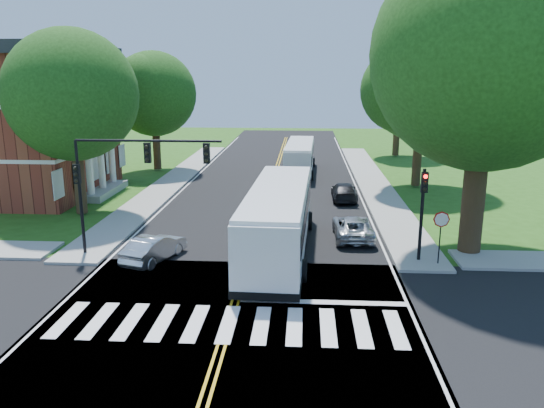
# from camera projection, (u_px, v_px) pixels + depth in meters

# --- Properties ---
(ground) EXTENTS (140.00, 140.00, 0.00)m
(ground) POSITION_uv_depth(u_px,v_px,m) (230.00, 318.00, 19.66)
(ground) COLOR #254E13
(ground) RESTS_ON ground
(road) EXTENTS (14.00, 96.00, 0.01)m
(road) POSITION_uv_depth(u_px,v_px,m) (266.00, 203.00, 37.10)
(road) COLOR black
(road) RESTS_ON ground
(cross_road) EXTENTS (60.00, 12.00, 0.01)m
(cross_road) POSITION_uv_depth(u_px,v_px,m) (230.00, 318.00, 19.66)
(cross_road) COLOR black
(cross_road) RESTS_ON ground
(center_line) EXTENTS (0.36, 70.00, 0.01)m
(center_line) POSITION_uv_depth(u_px,v_px,m) (270.00, 190.00, 40.97)
(center_line) COLOR gold
(center_line) RESTS_ON road
(edge_line_w) EXTENTS (0.12, 70.00, 0.01)m
(edge_line_w) POSITION_uv_depth(u_px,v_px,m) (183.00, 189.00, 41.39)
(edge_line_w) COLOR silver
(edge_line_w) RESTS_ON road
(edge_line_e) EXTENTS (0.12, 70.00, 0.01)m
(edge_line_e) POSITION_uv_depth(u_px,v_px,m) (358.00, 192.00, 40.56)
(edge_line_e) COLOR silver
(edge_line_e) RESTS_ON road
(crosswalk) EXTENTS (12.60, 3.00, 0.01)m
(crosswalk) POSITION_uv_depth(u_px,v_px,m) (228.00, 324.00, 19.17)
(crosswalk) COLOR silver
(crosswalk) RESTS_ON road
(stop_bar) EXTENTS (6.60, 0.40, 0.01)m
(stop_bar) POSITION_uv_depth(u_px,v_px,m) (323.00, 302.00, 21.00)
(stop_bar) COLOR silver
(stop_bar) RESTS_ON road
(sidewalk_nw) EXTENTS (2.60, 40.00, 0.15)m
(sidewalk_nw) POSITION_uv_depth(u_px,v_px,m) (173.00, 181.00, 44.37)
(sidewalk_nw) COLOR gray
(sidewalk_nw) RESTS_ON ground
(sidewalk_ne) EXTENTS (2.60, 40.00, 0.15)m
(sidewalk_ne) POSITION_uv_depth(u_px,v_px,m) (373.00, 183.00, 43.36)
(sidewalk_ne) COLOR gray
(sidewalk_ne) RESTS_ON ground
(tree_ne_big) EXTENTS (10.80, 10.80, 14.91)m
(tree_ne_big) POSITION_uv_depth(u_px,v_px,m) (487.00, 56.00, 24.43)
(tree_ne_big) COLOR #302113
(tree_ne_big) RESTS_ON ground
(tree_west_near) EXTENTS (8.00, 8.00, 11.40)m
(tree_west_near) POSITION_uv_depth(u_px,v_px,m) (72.00, 95.00, 32.11)
(tree_west_near) COLOR #302113
(tree_west_near) RESTS_ON ground
(tree_west_far) EXTENTS (7.60, 7.60, 10.67)m
(tree_west_far) POSITION_uv_depth(u_px,v_px,m) (154.00, 94.00, 47.71)
(tree_west_far) COLOR #302113
(tree_west_far) RESTS_ON ground
(tree_east_mid) EXTENTS (8.40, 8.40, 11.93)m
(tree_east_mid) POSITION_uv_depth(u_px,v_px,m) (422.00, 86.00, 40.32)
(tree_east_mid) COLOR #302113
(tree_east_mid) RESTS_ON ground
(tree_east_far) EXTENTS (7.20, 7.20, 10.34)m
(tree_east_far) POSITION_uv_depth(u_px,v_px,m) (399.00, 92.00, 56.00)
(tree_east_far) COLOR #302113
(tree_east_far) RESTS_ON ground
(signal_nw) EXTENTS (7.15, 0.46, 5.66)m
(signal_nw) POSITION_uv_depth(u_px,v_px,m) (125.00, 170.00, 25.19)
(signal_nw) COLOR black
(signal_nw) RESTS_ON ground
(signal_ne) EXTENTS (0.30, 0.46, 4.40)m
(signal_ne) POSITION_uv_depth(u_px,v_px,m) (423.00, 203.00, 24.69)
(signal_ne) COLOR black
(signal_ne) RESTS_ON ground
(stop_sign) EXTENTS (0.76, 0.08, 2.53)m
(stop_sign) POSITION_uv_depth(u_px,v_px,m) (441.00, 225.00, 24.42)
(stop_sign) COLOR black
(stop_sign) RESTS_ON ground
(bus_lead) EXTENTS (3.50, 12.99, 3.34)m
(bus_lead) POSITION_uv_depth(u_px,v_px,m) (279.00, 218.00, 26.48)
(bus_lead) COLOR silver
(bus_lead) RESTS_ON road
(bus_follow) EXTENTS (2.87, 10.85, 2.78)m
(bus_follow) POSITION_uv_depth(u_px,v_px,m) (300.00, 157.00, 47.73)
(bus_follow) COLOR silver
(bus_follow) RESTS_ON road
(hatchback) EXTENTS (2.51, 4.09, 1.27)m
(hatchback) POSITION_uv_depth(u_px,v_px,m) (154.00, 248.00, 25.50)
(hatchback) COLOR silver
(hatchback) RESTS_ON road
(suv) EXTENTS (2.11, 4.48, 1.24)m
(suv) POSITION_uv_depth(u_px,v_px,m) (353.00, 227.00, 29.01)
(suv) COLOR #B2B5BA
(suv) RESTS_ON road
(dark_sedan) EXTENTS (1.76, 4.28, 1.24)m
(dark_sedan) POSITION_uv_depth(u_px,v_px,m) (344.00, 191.00, 37.75)
(dark_sedan) COLOR black
(dark_sedan) RESTS_ON road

